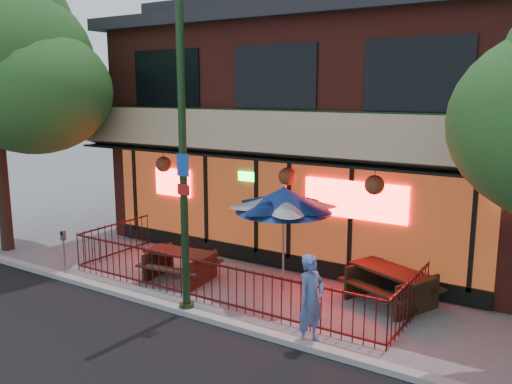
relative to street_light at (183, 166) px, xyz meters
The scene contains 10 objects.
ground 3.17m from the street_light, 90.34° to the left, with size 80.00×80.00×0.00m, color gray.
curb 3.09m from the street_light, 91.40° to the right, with size 80.00×0.25×0.12m, color #999993.
restaurant_building 7.58m from the street_light, 90.02° to the left, with size 12.96×9.49×8.05m.
patio_fence 2.68m from the street_light, 90.15° to the left, with size 8.44×2.62×1.00m.
street_light is the anchor object (origin of this frame).
picnic_table_left 3.36m from the street_light, 134.29° to the left, with size 1.89×1.53×0.74m.
picnic_table_right 5.20m from the street_light, 38.65° to the left, with size 2.29×2.05×0.80m.
patio_umbrella 2.68m from the street_light, 64.71° to the left, with size 2.24×2.24×2.56m.
pedestrian 3.69m from the street_light, ahead, with size 0.63×0.42×1.73m, color #5269A4.
parking_meter_near 4.59m from the street_light, behind, with size 0.11×0.09×1.23m.
Camera 1 is at (7.15, -8.77, 4.69)m, focal length 38.00 mm.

